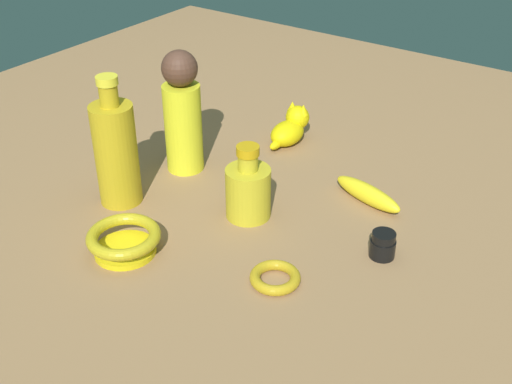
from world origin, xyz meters
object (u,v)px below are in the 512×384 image
object	(u,v)px
bottle_tall	(116,152)
cat_figurine	(291,127)
person_figure_adult	(182,113)
bowl	(124,240)
banana	(368,194)
bottle_short	(248,190)
bangle	(275,277)
nail_polish_jar	(383,245)

from	to	relation	value
bottle_tall	cat_figurine	distance (m)	0.42
person_figure_adult	bowl	size ratio (longest dim) A/B	2.02
banana	bottle_short	size ratio (longest dim) A/B	1.08
person_figure_adult	bottle_tall	world-z (taller)	person_figure_adult
bowl	cat_figurine	distance (m)	0.51
person_figure_adult	bottle_tall	size ratio (longest dim) A/B	1.01
bangle	cat_figurine	size ratio (longest dim) A/B	0.64
bottle_tall	nail_polish_jar	size ratio (longest dim) A/B	5.38
person_figure_adult	bottle_short	bearing A→B (deg)	-18.46
person_figure_adult	banana	bearing A→B (deg)	14.63
bottle_tall	bowl	distance (m)	0.19
bottle_short	bowl	size ratio (longest dim) A/B	1.14
banana	cat_figurine	bearing A→B (deg)	168.61
banana	bangle	bearing A→B (deg)	-76.97
banana	cat_figurine	distance (m)	0.29
bottle_short	banana	bearing A→B (deg)	46.34
banana	nail_polish_jar	size ratio (longest dim) A/B	3.33
bowl	banana	bearing A→B (deg)	55.27
person_figure_adult	bottle_short	xyz separation A→B (m)	(0.21, -0.07, -0.07)
banana	bangle	distance (m)	0.30
nail_polish_jar	cat_figurine	bearing A→B (deg)	142.83
bottle_tall	person_figure_adult	bearing A→B (deg)	83.73
banana	cat_figurine	world-z (taller)	cat_figurine
bowl	cat_figurine	xyz separation A→B (m)	(0.01, 0.51, 0.01)
bottle_short	bangle	size ratio (longest dim) A/B	1.74
nail_polish_jar	person_figure_adult	bearing A→B (deg)	174.83
person_figure_adult	bowl	xyz separation A→B (m)	(0.11, -0.28, -0.10)
person_figure_adult	bottle_short	distance (m)	0.23
banana	nail_polish_jar	xyz separation A→B (m)	(0.10, -0.14, 0.00)
cat_figurine	nail_polish_jar	size ratio (longest dim) A/B	2.76
bangle	bottle_short	bearing A→B (deg)	138.12
bangle	bowl	bearing A→B (deg)	-162.16
person_figure_adult	bangle	size ratio (longest dim) A/B	3.08
nail_polish_jar	bottle_tall	bearing A→B (deg)	-165.58
nail_polish_jar	bottle_short	bearing A→B (deg)	-173.76
banana	bottle_short	bearing A→B (deg)	-118.34
person_figure_adult	bangle	xyz separation A→B (m)	(0.36, -0.20, -0.11)
person_figure_adult	bottle_tall	distance (m)	0.17
bottle_tall	banana	xyz separation A→B (m)	(0.39, 0.26, -0.09)
bottle_tall	cat_figurine	bearing A→B (deg)	71.29
cat_figurine	nail_polish_jar	distance (m)	0.44
bottle_tall	cat_figurine	xyz separation A→B (m)	(0.13, 0.39, -0.07)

